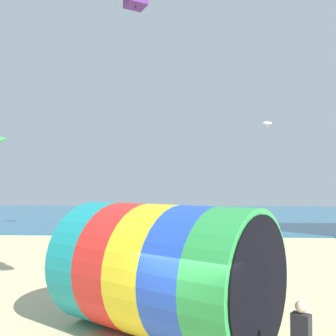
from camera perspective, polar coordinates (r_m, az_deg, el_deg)
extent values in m
cube|color=#236084|center=(49.43, 3.58, -7.18)|extent=(120.00, 40.00, 0.10)
cylinder|color=teal|center=(11.86, -9.54, -13.65)|extent=(2.82, 3.56, 3.52)
cylinder|color=red|center=(11.11, -5.44, -14.44)|extent=(2.82, 3.56, 3.52)
cylinder|color=yellow|center=(10.43, -0.75, -15.25)|extent=(2.82, 3.56, 3.52)
cylinder|color=blue|center=(9.82, 4.60, -16.04)|extent=(2.82, 3.56, 3.52)
cylinder|color=green|center=(9.30, 10.65, -16.77)|extent=(2.82, 3.56, 3.52)
cylinder|color=black|center=(9.08, 14.06, -17.10)|extent=(1.79, 2.76, 3.24)
cube|color=#232328|center=(8.51, 19.64, -22.21)|extent=(0.42, 0.39, 0.64)
sphere|color=beige|center=(8.37, 19.59, -19.29)|extent=(0.23, 0.23, 0.23)
ellipsoid|color=white|center=(26.62, 14.92, 6.63)|extent=(0.72, 0.43, 0.25)
cube|color=gray|center=(26.60, 14.92, 6.32)|extent=(0.10, 0.04, 0.17)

